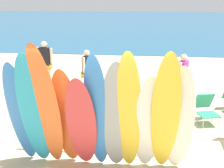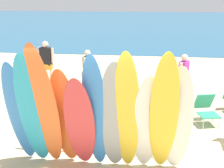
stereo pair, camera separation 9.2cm
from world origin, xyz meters
name	(u,v)px [view 1 (the left image)]	position (x,y,z in m)	size (l,w,h in m)	color
ground	(133,46)	(0.00, 14.00, 0.00)	(60.00, 60.00, 0.00)	#D3BC8C
ocean_water	(139,22)	(0.00, 30.77, 0.01)	(60.00, 40.00, 0.02)	#235B7F
surfboard_rack	(103,132)	(0.00, 0.00, 0.54)	(3.46, 0.07, 0.68)	brown
surfboard_blue_0	(20,114)	(-1.52, -0.58, 1.11)	(0.50, 0.06, 2.28)	#337AD1
surfboard_teal_1	(34,112)	(-1.19, -0.72, 1.22)	(0.56, 0.07, 2.54)	#289EC6
surfboard_orange_2	(46,109)	(-0.95, -0.75, 1.31)	(0.53, 0.07, 2.72)	orange
surfboard_orange_3	(66,118)	(-0.63, -0.53, 1.05)	(0.55, 0.06, 2.15)	orange
surfboard_red_4	(81,124)	(-0.31, -0.66, 1.00)	(0.58, 0.06, 2.08)	#D13D42
surfboard_blue_5	(97,114)	(-0.01, -0.64, 1.20)	(0.46, 0.07, 2.47)	#337AD1
surfboard_grey_6	(116,118)	(0.35, -0.62, 1.14)	(0.57, 0.06, 2.34)	#999EA3
surfboard_yellow_7	(128,114)	(0.57, -0.66, 1.24)	(0.49, 0.07, 2.54)	yellow
surfboard_white_8	(148,124)	(0.93, -0.59, 1.02)	(0.52, 0.06, 2.12)	white
surfboard_yellow_9	(165,116)	(1.23, -0.70, 1.26)	(0.51, 0.07, 2.63)	yellow
surfboard_white_10	(179,121)	(1.49, -0.61, 1.12)	(0.55, 0.07, 2.31)	white
beachgoer_photographing	(87,69)	(-1.11, 4.04, 0.88)	(0.40, 0.57, 1.53)	beige
beachgoer_strolling	(45,61)	(-2.80, 4.74, 0.97)	(0.63, 0.30, 1.68)	beige
beachgoer_midbeach	(183,76)	(2.00, 3.37, 0.92)	(0.41, 0.55, 1.59)	beige
beach_chair_blue	(206,107)	(2.49, 2.00, 0.42)	(0.66, 0.84, 0.79)	#B7B7BC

